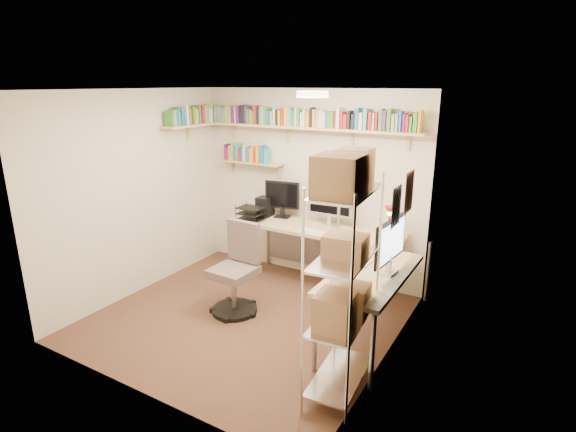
# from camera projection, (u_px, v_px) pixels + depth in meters

# --- Properties ---
(ground) EXTENTS (3.20, 3.20, 0.00)m
(ground) POSITION_uv_depth(u_px,v_px,m) (246.00, 318.00, 5.10)
(ground) COLOR #4A2D20
(ground) RESTS_ON ground
(room_shell) EXTENTS (3.24, 3.04, 2.52)m
(room_shell) POSITION_uv_depth(u_px,v_px,m) (243.00, 185.00, 4.65)
(room_shell) COLOR beige
(room_shell) RESTS_ON ground
(wall_shelves) EXTENTS (3.12, 1.09, 0.79)m
(wall_shelves) POSITION_uv_depth(u_px,v_px,m) (273.00, 126.00, 5.80)
(wall_shelves) COLOR tan
(wall_shelves) RESTS_ON ground
(corner_desk) EXTENTS (2.47, 2.05, 1.39)m
(corner_desk) POSITION_uv_depth(u_px,v_px,m) (323.00, 236.00, 5.39)
(corner_desk) COLOR beige
(corner_desk) RESTS_ON ground
(office_chair) EXTENTS (0.55, 0.56, 1.05)m
(office_chair) POSITION_uv_depth(u_px,v_px,m) (237.00, 275.00, 5.16)
(office_chair) COLOR black
(office_chair) RESTS_ON ground
(wire_rack) EXTENTS (0.46, 0.84, 2.08)m
(wire_rack) POSITION_uv_depth(u_px,v_px,m) (344.00, 246.00, 3.50)
(wire_rack) COLOR silver
(wire_rack) RESTS_ON ground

